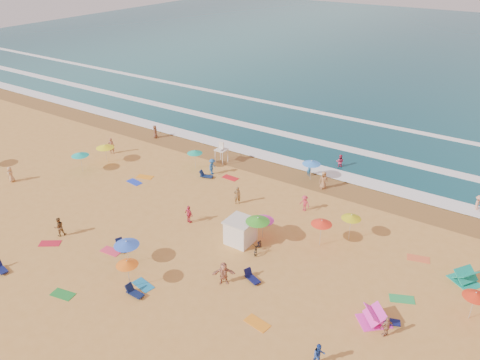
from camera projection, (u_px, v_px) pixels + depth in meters
The scene contains 13 objects.
ground at pixel (228, 230), 40.18m from camera, with size 220.00×220.00×0.00m, color gold.
ocean at pixel (447, 52), 102.34m from camera, with size 220.00×140.00×0.18m, color #0C4756.
wet_sand at pixel (296, 176), 49.43m from camera, with size 220.00×220.00×0.00m, color olive.
surf_foam at pixel (330, 147), 55.91m from camera, with size 200.00×18.70×0.05m.
cabana at pixel (240, 232), 38.21m from camera, with size 2.00×2.00×2.00m, color white.
cabana_roof at pixel (240, 221), 37.72m from camera, with size 2.20×2.20×0.12m, color silver.
bicycle at pixel (258, 246), 37.29m from camera, with size 0.63×1.82×0.96m, color black.
lifeguard_stand at pixel (221, 154), 51.85m from camera, with size 1.20×1.20×2.10m, color white, non-canonical shape.
beach_umbrellas at pixel (233, 206), 39.74m from camera, with size 65.45×27.32×0.82m.
loungers at pixel (191, 255), 36.77m from camera, with size 55.94×21.75×0.34m.
towels at pixel (191, 240), 38.87m from camera, with size 30.01×22.41×0.03m.
popup_tents at pixel (423, 293), 32.19m from camera, with size 6.72×10.08×1.20m.
beachgoers at pixel (270, 203), 42.78m from camera, with size 44.53×26.69×2.14m.
Camera 1 is at (19.38, -27.51, 22.40)m, focal length 35.00 mm.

